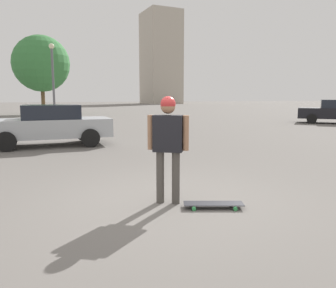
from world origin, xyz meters
The scene contains 8 objects.
ground_plane centered at (0.00, 0.00, 0.00)m, with size 220.00×220.00×0.00m, color slate.
person centered at (0.00, 0.00, 1.06)m, with size 0.55×0.43×1.70m.
skateboard centered at (-0.53, 0.51, 0.06)m, with size 0.93×0.60×0.07m.
car_parked_near centered at (1.12, -7.42, 0.74)m, with size 4.26×2.14×1.42m.
car_parked_far centered at (-16.61, -10.05, 0.77)m, with size 4.39×4.61×1.52m.
building_block_distant centered at (-32.15, -73.90, 11.45)m, with size 8.18×9.72×22.90m.
tree_distant centered at (-0.34, -30.05, 4.88)m, with size 5.40×5.40×7.59m.
lamp_post centered at (0.26, -13.98, 2.69)m, with size 0.28×0.28×4.46m.
Camera 1 is at (2.13, 4.60, 1.69)m, focal length 35.00 mm.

